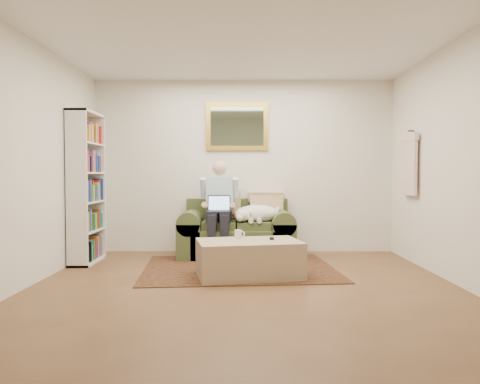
{
  "coord_description": "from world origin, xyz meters",
  "views": [
    {
      "loc": [
        -0.02,
        -4.61,
        1.17
      ],
      "look_at": [
        -0.05,
        1.36,
        0.95
      ],
      "focal_mm": 35.0,
      "sensor_mm": 36.0,
      "label": 1
    }
  ],
  "objects_px": {
    "sleeping_dog": "(257,214)",
    "bookshelf": "(86,188)",
    "coffee_mug": "(238,234)",
    "ottoman": "(249,259)",
    "sofa": "(237,237)",
    "seated_man": "(219,210)",
    "laptop": "(219,207)"
  },
  "relations": [
    {
      "from": "laptop",
      "to": "ottoman",
      "type": "xyz_separation_m",
      "value": [
        0.4,
        -1.14,
        -0.51
      ]
    },
    {
      "from": "laptop",
      "to": "sleeping_dog",
      "type": "height_order",
      "value": "laptop"
    },
    {
      "from": "bookshelf",
      "to": "coffee_mug",
      "type": "bearing_deg",
      "value": -19.28
    },
    {
      "from": "seated_man",
      "to": "laptop",
      "type": "xyz_separation_m",
      "value": [
        -0.0,
        -0.06,
        0.03
      ]
    },
    {
      "from": "sleeping_dog",
      "to": "coffee_mug",
      "type": "xyz_separation_m",
      "value": [
        -0.26,
        -1.08,
        -0.15
      ]
    },
    {
      "from": "sleeping_dog",
      "to": "ottoman",
      "type": "xyz_separation_m",
      "value": [
        -0.14,
        -1.27,
        -0.41
      ]
    },
    {
      "from": "laptop",
      "to": "coffee_mug",
      "type": "xyz_separation_m",
      "value": [
        0.28,
        -0.95,
        -0.25
      ]
    },
    {
      "from": "sleeping_dog",
      "to": "ottoman",
      "type": "relative_size",
      "value": 0.58
    },
    {
      "from": "ottoman",
      "to": "coffee_mug",
      "type": "bearing_deg",
      "value": 123.42
    },
    {
      "from": "laptop",
      "to": "bookshelf",
      "type": "bearing_deg",
      "value": -172.17
    },
    {
      "from": "seated_man",
      "to": "ottoman",
      "type": "distance_m",
      "value": 1.36
    },
    {
      "from": "laptop",
      "to": "coffee_mug",
      "type": "relative_size",
      "value": 3.16
    },
    {
      "from": "seated_man",
      "to": "laptop",
      "type": "bearing_deg",
      "value": -90.0
    },
    {
      "from": "sofa",
      "to": "ottoman",
      "type": "distance_m",
      "value": 1.36
    },
    {
      "from": "sofa",
      "to": "coffee_mug",
      "type": "height_order",
      "value": "sofa"
    },
    {
      "from": "sofa",
      "to": "ottoman",
      "type": "xyz_separation_m",
      "value": [
        0.16,
        -1.35,
        -0.07
      ]
    },
    {
      "from": "ottoman",
      "to": "laptop",
      "type": "bearing_deg",
      "value": 109.35
    },
    {
      "from": "seated_man",
      "to": "laptop",
      "type": "distance_m",
      "value": 0.07
    },
    {
      "from": "sofa",
      "to": "bookshelf",
      "type": "distance_m",
      "value": 2.17
    },
    {
      "from": "seated_man",
      "to": "bookshelf",
      "type": "xyz_separation_m",
      "value": [
        -1.75,
        -0.3,
        0.32
      ]
    },
    {
      "from": "seated_man",
      "to": "coffee_mug",
      "type": "distance_m",
      "value": 1.07
    },
    {
      "from": "seated_man",
      "to": "bookshelf",
      "type": "distance_m",
      "value": 1.81
    },
    {
      "from": "bookshelf",
      "to": "sofa",
      "type": "bearing_deg",
      "value": 12.79
    },
    {
      "from": "coffee_mug",
      "to": "ottoman",
      "type": "bearing_deg",
      "value": -56.58
    },
    {
      "from": "seated_man",
      "to": "ottoman",
      "type": "bearing_deg",
      "value": -71.6
    },
    {
      "from": "sofa",
      "to": "laptop",
      "type": "distance_m",
      "value": 0.54
    },
    {
      "from": "coffee_mug",
      "to": "bookshelf",
      "type": "height_order",
      "value": "bookshelf"
    },
    {
      "from": "laptop",
      "to": "sofa",
      "type": "bearing_deg",
      "value": 41.02
    },
    {
      "from": "ottoman",
      "to": "coffee_mug",
      "type": "relative_size",
      "value": 11.51
    },
    {
      "from": "sofa",
      "to": "laptop",
      "type": "height_order",
      "value": "laptop"
    },
    {
      "from": "sleeping_dog",
      "to": "bookshelf",
      "type": "distance_m",
      "value": 2.35
    },
    {
      "from": "laptop",
      "to": "bookshelf",
      "type": "relative_size",
      "value": 0.16
    }
  ]
}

